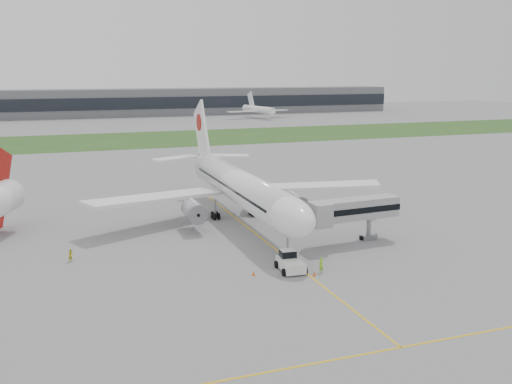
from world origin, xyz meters
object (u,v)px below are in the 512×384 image
object	(u,v)px
airliner	(239,185)
jet_bridge	(350,210)
pushback_tug	(290,262)
ground_crew_near	(321,265)

from	to	relation	value
airliner	jet_bridge	distance (m)	19.68
jet_bridge	pushback_tug	bearing A→B (deg)	-152.58
jet_bridge	ground_crew_near	distance (m)	13.27
airliner	jet_bridge	xyz separation A→B (m)	(10.47, -16.63, -1.00)
airliner	ground_crew_near	distance (m)	26.37
airliner	jet_bridge	world-z (taller)	airliner
airliner	ground_crew_near	world-z (taller)	airliner
airliner	jet_bridge	bearing A→B (deg)	-57.81
jet_bridge	ground_crew_near	world-z (taller)	jet_bridge
pushback_tug	jet_bridge	world-z (taller)	jet_bridge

